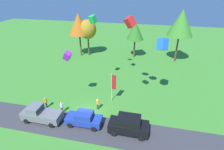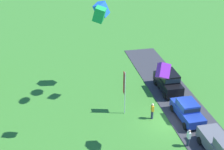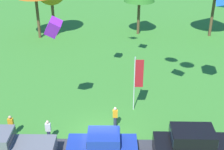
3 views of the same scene
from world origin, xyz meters
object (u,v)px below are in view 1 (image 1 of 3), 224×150
Objects in this scene: kite_box_near_flag at (93,19)px; kite_box_high_right at (162,44)px; car_pickup_far_end at (40,114)px; car_suv_mid_row at (129,124)px; person_on_lawn at (46,102)px; person_beside_suv at (98,104)px; person_watching_sky at (62,107)px; tree_far_right at (88,29)px; tree_far_left at (79,24)px; kite_box_over_trees at (130,22)px; kite_box_trailing_tail at (67,56)px; tree_center_back at (135,31)px; tree_right_of_center at (181,23)px; flag_banner at (113,84)px; car_sedan_near_entrance at (84,118)px.

kite_box_high_right is (9.60, -1.85, -2.35)m from kite_box_near_flag.
car_pickup_far_end is 14.27m from kite_box_near_flag.
car_suv_mid_row reaches higher than person_on_lawn.
kite_box_high_right is at bearing 23.92° from person_beside_suv.
tree_far_right is at bearing 99.37° from person_watching_sky.
kite_box_over_trees reaches higher than tree_far_left.
car_suv_mid_row is 2.70× the size of person_watching_sky.
kite_box_trailing_tail is at bearing 167.23° from person_beside_suv.
tree_center_back is 16.77m from kite_box_near_flag.
person_on_lawn is 1.59× the size of kite_box_over_trees.
tree_right_of_center is at bearing 58.88° from person_beside_suv.
flag_banner is (11.47, -16.57, -4.58)m from tree_far_left.
person_watching_sky is at bearing 46.93° from car_pickup_far_end.
person_watching_sky is 28.37m from tree_right_of_center.
person_on_lawn is (-11.93, 2.21, -0.42)m from car_suv_mid_row.
car_pickup_far_end is 23.78m from tree_far_left.
car_pickup_far_end is 0.45× the size of tree_right_of_center.
kite_box_high_right is (6.07, 1.06, 5.95)m from flag_banner.
kite_box_high_right is at bearing -10.92° from kite_box_near_flag.
car_suv_mid_row is 0.41× the size of tree_right_of_center.
tree_far_right reaches higher than car_sedan_near_entrance.
tree_center_back is at bearing 81.46° from car_sedan_near_entrance.
kite_box_high_right is at bearing 38.20° from car_sedan_near_entrance.
car_pickup_far_end is at bearing -178.38° from car_suv_mid_row.
kite_box_high_right is (14.94, 4.62, 7.99)m from person_on_lawn.
person_watching_sky is 7.68m from flag_banner.
car_pickup_far_end is 23.88m from tree_far_right.
car_sedan_near_entrance is at bearing -118.88° from tree_right_of_center.
kite_box_over_trees reaches higher than car_pickup_far_end.
car_suv_mid_row is at bearing -52.82° from kite_box_near_flag.
person_beside_suv is at bearing -70.68° from kite_box_near_flag.
tree_far_left is at bearing 138.52° from kite_box_high_right.
kite_box_over_trees reaches higher than kite_box_near_flag.
kite_box_over_trees reaches higher than car_suv_mid_row.
car_pickup_far_end is at bearing -110.77° from tree_center_back.
kite_box_over_trees reaches higher than person_on_lawn.
flag_banner is (8.07, 6.09, 1.81)m from car_pickup_far_end.
kite_box_trailing_tail reaches higher than person_watching_sky.
kite_box_over_trees is (4.66, 3.71, 10.95)m from car_sedan_near_entrance.
tree_center_back reaches higher than car_pickup_far_end.
kite_box_over_trees is at bearing -40.61° from flag_banner.
person_watching_sky is 22.31m from tree_far_left.
tree_right_of_center is (20.10, 0.47, 2.25)m from tree_far_right.
tree_far_left is (-14.53, 22.34, 6.19)m from car_suv_mid_row.
flag_banner is at bearing 117.94° from car_suv_mid_row.
person_on_lawn is 7.29m from person_beside_suv.
tree_far_left is 18.89m from kite_box_trailing_tail.
tree_far_left is 12.80m from tree_center_back.
tree_far_left reaches higher than car_suv_mid_row.
car_suv_mid_row reaches higher than car_sedan_near_entrance.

